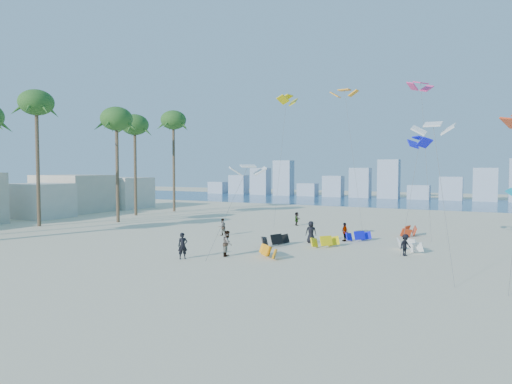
% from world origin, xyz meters
% --- Properties ---
extents(ground, '(220.00, 220.00, 0.00)m').
position_xyz_m(ground, '(0.00, 0.00, 0.00)').
color(ground, beige).
rests_on(ground, ground).
extents(ocean, '(220.00, 220.00, 0.00)m').
position_xyz_m(ocean, '(0.00, 72.00, 0.01)').
color(ocean, navy).
rests_on(ocean, ground).
extents(kitesurfer_near, '(0.80, 0.81, 1.89)m').
position_xyz_m(kitesurfer_near, '(0.98, 8.45, 0.94)').
color(kitesurfer_near, black).
rests_on(kitesurfer_near, ground).
extents(kitesurfer_mid, '(0.95, 1.09, 1.90)m').
position_xyz_m(kitesurfer_mid, '(3.31, 10.79, 0.95)').
color(kitesurfer_mid, gray).
rests_on(kitesurfer_mid, ground).
extents(kitesurfers_far, '(26.66, 14.24, 1.92)m').
position_xyz_m(kitesurfers_far, '(7.65, 21.74, 0.84)').
color(kitesurfers_far, black).
rests_on(kitesurfers_far, ground).
extents(grounded_kites, '(12.74, 18.38, 0.93)m').
position_xyz_m(grounded_kites, '(9.79, 19.13, 0.44)').
color(grounded_kites, orange).
rests_on(grounded_kites, ground).
extents(flying_kites, '(29.78, 28.61, 16.20)m').
position_xyz_m(flying_kites, '(13.97, 24.42, 11.56)').
color(flying_kites, white).
rests_on(flying_kites, ground).
extents(palm_row, '(8.80, 44.80, 15.20)m').
position_xyz_m(palm_row, '(-22.28, 16.17, 12.29)').
color(palm_row, brown).
rests_on(palm_row, ground).
extents(beachfront_buildings, '(11.50, 43.00, 6.00)m').
position_xyz_m(beachfront_buildings, '(-33.69, 20.82, 2.67)').
color(beachfront_buildings, beige).
rests_on(beachfront_buildings, ground).
extents(distant_skyline, '(85.00, 3.00, 8.40)m').
position_xyz_m(distant_skyline, '(-1.19, 82.00, 3.09)').
color(distant_skyline, '#9EADBF').
rests_on(distant_skyline, ground).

